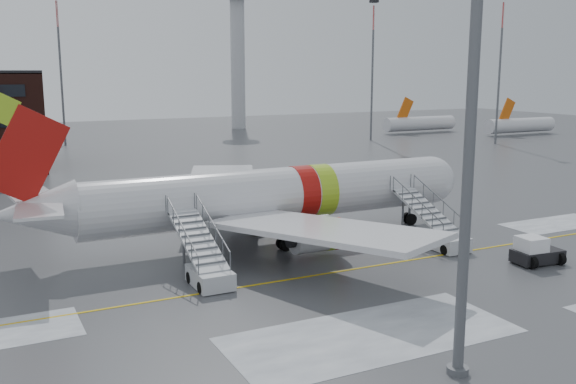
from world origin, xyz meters
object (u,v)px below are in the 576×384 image
airstair_fwd (439,232)px  pushback_tug (535,252)px  airliner (264,196)px  airstair_aft (206,265)px  light_mast_near (475,40)px

airstair_fwd → pushback_tug: size_ratio=2.33×
airliner → airstair_fwd: size_ratio=4.55×
airliner → airstair_aft: airliner is taller
airliner → light_mast_near: (-1.29, -22.15, 9.95)m
airstair_fwd → pushback_tug: bearing=-63.4°
airstair_aft → pushback_tug: airstair_aft is taller
airliner → airstair_aft: 9.66m
airstair_fwd → airstair_aft: bearing=180.0°
airstair_fwd → light_mast_near: size_ratio=0.30×
airstair_aft → pushback_tug: size_ratio=2.33×
airstair_aft → pushback_tug: bearing=-16.3°
light_mast_near → airliner: bearing=86.7°
airstair_fwd → light_mast_near: (-11.84, -15.61, 12.31)m
pushback_tug → light_mast_near: bearing=-146.8°
airliner → light_mast_near: light_mast_near is taller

